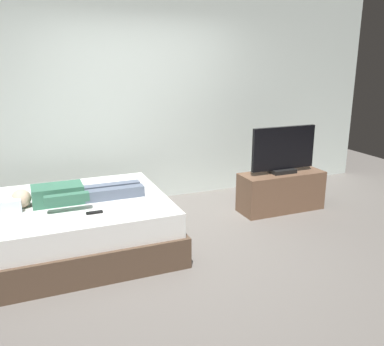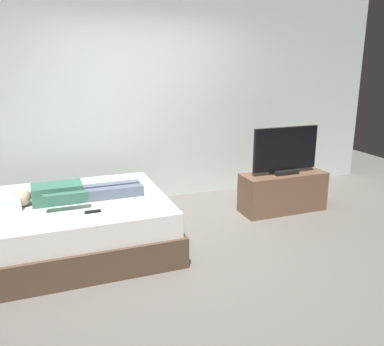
# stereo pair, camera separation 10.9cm
# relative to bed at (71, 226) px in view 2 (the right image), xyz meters

# --- Properties ---
(ground_plane) EXTENTS (10.00, 10.00, 0.00)m
(ground_plane) POSITION_rel_bed_xyz_m (1.08, -0.43, -0.26)
(ground_plane) COLOR slate
(back_wall) EXTENTS (6.40, 0.10, 2.80)m
(back_wall) POSITION_rel_bed_xyz_m (1.48, 1.31, 1.14)
(back_wall) COLOR silver
(back_wall) RESTS_ON ground
(bed) EXTENTS (1.98, 1.59, 0.54)m
(bed) POSITION_rel_bed_xyz_m (0.00, 0.00, 0.00)
(bed) COLOR brown
(bed) RESTS_ON ground
(person) EXTENTS (1.26, 0.46, 0.18)m
(person) POSITION_rel_bed_xyz_m (0.03, -0.03, 0.36)
(person) COLOR #387056
(person) RESTS_ON bed
(remote) EXTENTS (0.15, 0.04, 0.02)m
(remote) POSITION_rel_bed_xyz_m (0.18, -0.43, 0.29)
(remote) COLOR black
(remote) RESTS_ON bed
(tv_stand) EXTENTS (1.10, 0.40, 0.50)m
(tv_stand) POSITION_rel_bed_xyz_m (2.64, 0.20, -0.01)
(tv_stand) COLOR brown
(tv_stand) RESTS_ON ground
(tv) EXTENTS (0.88, 0.20, 0.59)m
(tv) POSITION_rel_bed_xyz_m (2.64, 0.20, 0.52)
(tv) COLOR black
(tv) RESTS_ON tv_stand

